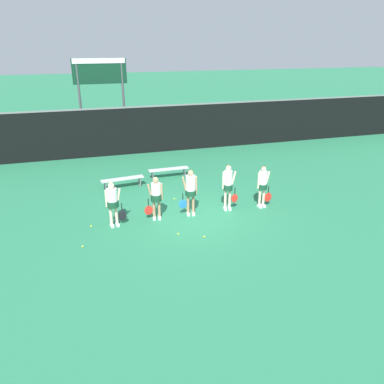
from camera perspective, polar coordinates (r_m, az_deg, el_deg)
ground_plane at (r=14.22m, az=0.14°, el=-3.49°), size 140.00×140.00×0.00m
fence_windscreen at (r=22.03m, az=-6.66°, el=9.45°), size 60.00×0.08×2.73m
scoreboard at (r=23.27m, az=-13.79°, el=16.21°), size 3.08×0.15×5.22m
bench_courtside at (r=16.91m, az=-10.55°, el=1.85°), size 1.93×0.57×0.46m
bench_far at (r=18.00m, az=-3.58°, el=3.38°), size 1.95×0.40×0.44m
player_0 at (r=13.28m, az=-12.00°, el=-1.28°), size 0.69×0.41×1.65m
player_1 at (r=13.59m, az=-5.52°, el=-0.43°), size 0.69×0.40×1.63m
player_2 at (r=13.82m, az=-0.24°, el=0.51°), size 0.69×0.41×1.78m
player_3 at (r=14.33m, az=5.54°, el=1.26°), size 0.62×0.36×1.81m
player_4 at (r=14.77m, az=10.74°, el=1.28°), size 0.66×0.36×1.70m
tennis_ball_0 at (r=12.57m, az=-16.33°, el=-7.96°), size 0.07×0.07×0.07m
tennis_ball_1 at (r=12.81m, az=-2.13°, el=-6.41°), size 0.06×0.06×0.06m
tennis_ball_2 at (r=15.56m, az=-2.72°, el=-1.05°), size 0.07×0.07×0.07m
tennis_ball_3 at (r=12.62m, az=1.89°, el=-6.85°), size 0.07×0.07×0.07m
tennis_ball_4 at (r=13.77m, az=-15.11°, el=-5.05°), size 0.07×0.07×0.07m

